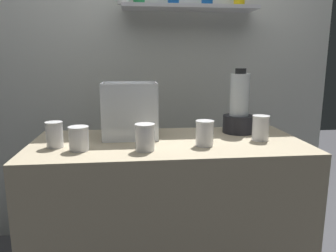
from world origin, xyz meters
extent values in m
cube|color=tan|center=(0.00, 0.00, 0.45)|extent=(1.40, 0.64, 0.90)
cube|color=silver|center=(0.00, 0.77, 1.25)|extent=(2.60, 0.04, 2.50)
cube|color=silver|center=(0.22, 0.65, 1.66)|extent=(0.91, 0.20, 0.02)
cube|color=white|center=(-0.19, 0.11, 0.90)|extent=(0.29, 0.22, 0.01)
cube|color=white|center=(-0.19, 0.00, 1.05)|extent=(0.29, 0.01, 0.30)
cube|color=white|center=(-0.19, 0.21, 1.05)|extent=(0.29, 0.01, 0.30)
cube|color=white|center=(-0.33, 0.11, 1.05)|extent=(0.01, 0.22, 0.30)
cube|color=white|center=(-0.05, 0.11, 1.05)|extent=(0.01, 0.22, 0.30)
cone|color=orange|center=(-0.21, 0.11, 0.92)|extent=(0.07, 0.19, 0.03)
cone|color=orange|center=(-0.23, 0.10, 0.92)|extent=(0.15, 0.11, 0.03)
cone|color=orange|center=(-0.17, 0.10, 0.92)|extent=(0.07, 0.16, 0.02)
cone|color=orange|center=(-0.16, 0.12, 0.93)|extent=(0.12, 0.13, 0.03)
cone|color=orange|center=(-0.20, 0.12, 0.95)|extent=(0.14, 0.11, 0.03)
cone|color=orange|center=(-0.16, 0.09, 0.96)|extent=(0.15, 0.14, 0.03)
cone|color=orange|center=(-0.18, 0.10, 0.96)|extent=(0.09, 0.15, 0.03)
cone|color=orange|center=(-0.23, 0.10, 0.96)|extent=(0.19, 0.09, 0.03)
cylinder|color=black|center=(0.43, 0.16, 0.95)|extent=(0.18, 0.18, 0.10)
cylinder|color=silver|center=(0.43, 0.16, 1.12)|extent=(0.11, 0.11, 0.24)
cylinder|color=orange|center=(0.43, 0.16, 1.02)|extent=(0.10, 0.10, 0.04)
cylinder|color=black|center=(0.43, 0.16, 1.25)|extent=(0.06, 0.06, 0.03)
cylinder|color=white|center=(-0.55, -0.06, 0.96)|extent=(0.08, 0.08, 0.12)
cylinder|color=red|center=(-0.55, -0.06, 0.95)|extent=(0.07, 0.07, 0.09)
cylinder|color=white|center=(-0.55, -0.06, 1.02)|extent=(0.08, 0.08, 0.01)
cylinder|color=white|center=(-0.43, -0.13, 0.95)|extent=(0.09, 0.09, 0.11)
cylinder|color=red|center=(-0.43, -0.13, 0.93)|extent=(0.08, 0.08, 0.07)
cylinder|color=white|center=(-0.43, -0.13, 1.01)|extent=(0.09, 0.09, 0.01)
cylinder|color=white|center=(-0.13, -0.16, 0.96)|extent=(0.09, 0.09, 0.12)
cylinder|color=orange|center=(-0.13, -0.16, 0.94)|extent=(0.08, 0.08, 0.08)
cylinder|color=white|center=(-0.13, -0.16, 1.02)|extent=(0.09, 0.09, 0.01)
cylinder|color=white|center=(0.17, -0.11, 0.96)|extent=(0.09, 0.09, 0.12)
cylinder|color=orange|center=(0.17, -0.11, 0.95)|extent=(0.08, 0.08, 0.10)
cylinder|color=white|center=(0.17, -0.11, 1.02)|extent=(0.09, 0.09, 0.01)
cylinder|color=white|center=(0.48, -0.03, 0.96)|extent=(0.09, 0.09, 0.12)
cylinder|color=orange|center=(0.48, -0.03, 0.94)|extent=(0.08, 0.08, 0.08)
cylinder|color=white|center=(0.48, -0.03, 1.03)|extent=(0.09, 0.09, 0.01)
camera|label=1|loc=(-0.18, -1.62, 1.32)|focal=34.74mm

